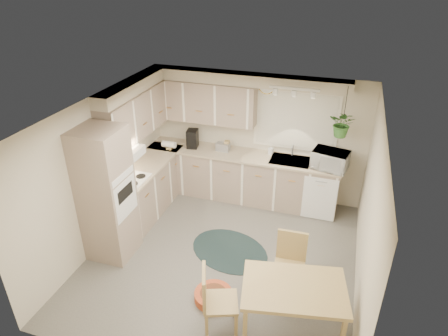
% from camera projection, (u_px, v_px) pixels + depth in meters
% --- Properties ---
extents(floor, '(4.20, 4.20, 0.00)m').
position_uv_depth(floor, '(222.00, 257.00, 6.25)').
color(floor, '#66625A').
rests_on(floor, ground).
extents(ceiling, '(4.20, 4.20, 0.00)m').
position_uv_depth(ceiling, '(222.00, 112.00, 5.13)').
color(ceiling, white).
rests_on(ceiling, wall_back).
extents(wall_back, '(4.00, 0.04, 2.40)m').
position_uv_depth(wall_back, '(257.00, 136.00, 7.45)').
color(wall_back, beige).
rests_on(wall_back, floor).
extents(wall_front, '(4.00, 0.04, 2.40)m').
position_uv_depth(wall_front, '(156.00, 298.00, 3.92)').
color(wall_front, beige).
rests_on(wall_front, floor).
extents(wall_left, '(0.04, 4.20, 2.40)m').
position_uv_depth(wall_left, '(100.00, 171.00, 6.23)').
color(wall_left, beige).
rests_on(wall_left, floor).
extents(wall_right, '(0.04, 4.20, 2.40)m').
position_uv_depth(wall_right, '(369.00, 216.00, 5.15)').
color(wall_right, beige).
rests_on(wall_right, floor).
extents(base_cab_left, '(0.60, 1.85, 0.90)m').
position_uv_depth(base_cab_left, '(148.00, 188.00, 7.24)').
color(base_cab_left, gray).
rests_on(base_cab_left, floor).
extents(base_cab_back, '(3.60, 0.60, 0.90)m').
position_uv_depth(base_cab_back, '(241.00, 177.00, 7.61)').
color(base_cab_back, gray).
rests_on(base_cab_back, floor).
extents(counter_left, '(0.64, 1.89, 0.04)m').
position_uv_depth(counter_left, '(146.00, 165.00, 7.01)').
color(counter_left, '#BEAB8A').
rests_on(counter_left, base_cab_left).
extents(counter_back, '(3.64, 0.64, 0.04)m').
position_uv_depth(counter_back, '(242.00, 155.00, 7.38)').
color(counter_back, '#BEAB8A').
rests_on(counter_back, base_cab_back).
extents(oven_stack, '(0.65, 0.65, 2.10)m').
position_uv_depth(oven_stack, '(106.00, 195.00, 5.90)').
color(oven_stack, gray).
rests_on(oven_stack, floor).
extents(wall_oven_face, '(0.02, 0.56, 0.58)m').
position_uv_depth(wall_oven_face, '(126.00, 198.00, 5.81)').
color(wall_oven_face, silver).
rests_on(wall_oven_face, oven_stack).
extents(upper_cab_left, '(0.35, 2.00, 0.75)m').
position_uv_depth(upper_cab_left, '(137.00, 113.00, 6.73)').
color(upper_cab_left, gray).
rests_on(upper_cab_left, wall_left).
extents(upper_cab_back, '(2.00, 0.35, 0.75)m').
position_uv_depth(upper_cab_back, '(202.00, 101.00, 7.28)').
color(upper_cab_back, gray).
rests_on(upper_cab_back, wall_back).
extents(soffit_left, '(0.30, 2.00, 0.20)m').
position_uv_depth(soffit_left, '(133.00, 86.00, 6.51)').
color(soffit_left, beige).
rests_on(soffit_left, wall_left).
extents(soffit_back, '(3.60, 0.30, 0.20)m').
position_uv_depth(soffit_back, '(246.00, 79.00, 6.87)').
color(soffit_back, beige).
rests_on(soffit_back, wall_back).
extents(cooktop, '(0.52, 0.58, 0.02)m').
position_uv_depth(cooktop, '(130.00, 180.00, 6.51)').
color(cooktop, silver).
rests_on(cooktop, counter_left).
extents(range_hood, '(0.40, 0.60, 0.14)m').
position_uv_depth(range_hood, '(126.00, 154.00, 6.31)').
color(range_hood, silver).
rests_on(range_hood, upper_cab_left).
extents(window_blinds, '(1.40, 0.02, 1.00)m').
position_uv_depth(window_blinds, '(296.00, 121.00, 7.05)').
color(window_blinds, white).
rests_on(window_blinds, wall_back).
extents(window_frame, '(1.50, 0.02, 1.10)m').
position_uv_depth(window_frame, '(296.00, 120.00, 7.06)').
color(window_frame, silver).
rests_on(window_frame, wall_back).
extents(sink, '(0.70, 0.48, 0.10)m').
position_uv_depth(sink, '(290.00, 162.00, 7.15)').
color(sink, '#999AA0').
rests_on(sink, counter_back).
extents(dishwasher_front, '(0.58, 0.02, 0.83)m').
position_uv_depth(dishwasher_front, '(319.00, 199.00, 6.96)').
color(dishwasher_front, silver).
rests_on(dishwasher_front, base_cab_back).
extents(track_light_bar, '(0.80, 0.04, 0.04)m').
position_uv_depth(track_light_bar, '(294.00, 89.00, 6.27)').
color(track_light_bar, silver).
rests_on(track_light_bar, ceiling).
extents(wall_clock, '(0.30, 0.03, 0.30)m').
position_uv_depth(wall_clock, '(267.00, 86.00, 6.93)').
color(wall_clock, gold).
rests_on(wall_clock, wall_back).
extents(dining_table, '(1.34, 1.02, 0.76)m').
position_uv_depth(dining_table, '(292.00, 310.00, 4.83)').
color(dining_table, tan).
rests_on(dining_table, floor).
extents(chair_left, '(0.56, 0.56, 0.93)m').
position_uv_depth(chair_left, '(221.00, 301.00, 4.86)').
color(chair_left, tan).
rests_on(chair_left, floor).
extents(chair_back, '(0.45, 0.45, 0.92)m').
position_uv_depth(chair_back, '(289.00, 268.00, 5.37)').
color(chair_back, tan).
rests_on(chair_back, floor).
extents(braided_rug, '(1.58, 1.40, 0.01)m').
position_uv_depth(braided_rug, '(230.00, 251.00, 6.38)').
color(braided_rug, black).
rests_on(braided_rug, floor).
extents(pet_bed, '(0.66, 0.66, 0.12)m').
position_uv_depth(pet_bed, '(213.00, 296.00, 5.46)').
color(pet_bed, '#C45727').
rests_on(pet_bed, floor).
extents(microwave, '(0.65, 0.44, 0.40)m').
position_uv_depth(microwave, '(330.00, 158.00, 6.77)').
color(microwave, silver).
rests_on(microwave, counter_back).
extents(soap_bottle, '(0.12, 0.19, 0.08)m').
position_uv_depth(soap_bottle, '(271.00, 152.00, 7.35)').
color(soap_bottle, silver).
rests_on(soap_bottle, counter_back).
extents(hanging_plant, '(0.51, 0.54, 0.35)m').
position_uv_depth(hanging_plant, '(342.00, 127.00, 6.47)').
color(hanging_plant, '#34692A').
rests_on(hanging_plant, ceiling).
extents(coffee_maker, '(0.23, 0.27, 0.35)m').
position_uv_depth(coffee_maker, '(192.00, 139.00, 7.56)').
color(coffee_maker, black).
rests_on(coffee_maker, counter_back).
extents(toaster, '(0.26, 0.16, 0.15)m').
position_uv_depth(toaster, '(223.00, 147.00, 7.46)').
color(toaster, '#999AA0').
rests_on(toaster, counter_back).
extents(knife_block, '(0.09, 0.09, 0.20)m').
position_uv_depth(knife_block, '(227.00, 146.00, 7.46)').
color(knife_block, tan).
rests_on(knife_block, counter_back).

